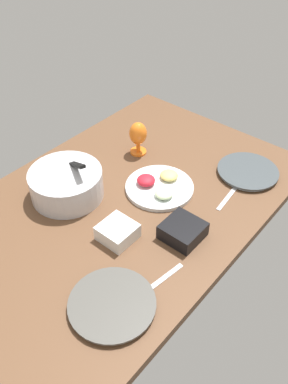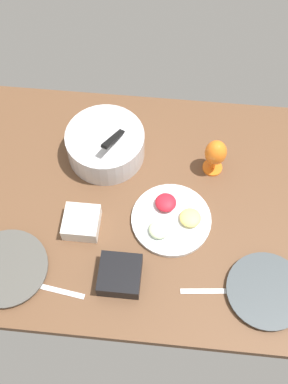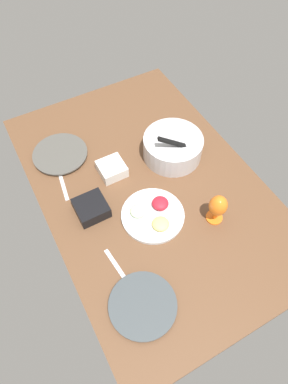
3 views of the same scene
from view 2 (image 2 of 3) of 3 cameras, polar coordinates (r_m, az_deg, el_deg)
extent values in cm
cube|color=brown|center=(180.43, -1.87, -1.32)|extent=(160.00, 104.00, 4.00)
cylinder|color=silver|center=(173.20, -16.34, -8.97)|extent=(26.68, 26.68, 1.42)
cylinder|color=#4E4C47|center=(172.18, -16.43, -8.84)|extent=(29.00, 29.00, 0.85)
cylinder|color=silver|center=(169.07, 14.67, -11.64)|extent=(25.44, 25.44, 1.32)
cylinder|color=#3E4549|center=(168.10, 14.75, -11.53)|extent=(27.65, 27.65, 0.79)
cylinder|color=silver|center=(185.56, -4.71, 5.78)|extent=(30.77, 30.77, 12.17)
cylinder|color=white|center=(182.61, -4.79, 6.45)|extent=(27.70, 27.70, 2.19)
cube|color=black|center=(179.03, -3.16, 7.00)|extent=(9.91, 21.77, 12.62)
cylinder|color=silver|center=(174.09, 3.34, -3.38)|extent=(29.75, 29.75, 1.80)
ellipsoid|color=#F9E072|center=(172.21, 5.67, -3.15)|extent=(7.95, 7.95, 3.12)
ellipsoid|color=red|center=(174.14, 2.66, -1.30)|extent=(7.95, 7.95, 3.72)
ellipsoid|color=beige|center=(169.51, 1.87, -4.59)|extent=(7.62, 7.62, 2.97)
cylinder|color=orange|center=(187.56, 8.34, 2.98)|extent=(7.84, 7.84, 1.00)
cylinder|color=orange|center=(185.33, 8.44, 3.42)|extent=(2.00, 2.00, 4.35)
ellipsoid|color=orange|center=(178.95, 8.76, 4.78)|extent=(8.38, 8.38, 11.18)
cube|color=white|center=(172.32, -7.63, -3.70)|extent=(12.83, 12.83, 6.24)
cube|color=#F9E072|center=(170.54, -7.71, -3.41)|extent=(10.52, 10.52, 2.00)
cube|color=black|center=(163.23, -2.96, -10.08)|extent=(14.44, 14.44, 6.28)
cube|color=tan|center=(161.34, -2.99, -9.84)|extent=(11.84, 11.84, 2.01)
cube|color=silver|center=(166.79, -10.30, -11.78)|extent=(18.07, 4.34, 0.60)
cube|color=silver|center=(165.59, 7.64, -11.90)|extent=(18.09, 3.61, 0.60)
camera|label=1|loc=(1.12, -69.55, -7.31)|focal=37.94mm
camera|label=3|loc=(0.81, 66.48, 10.58)|focal=31.24mm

